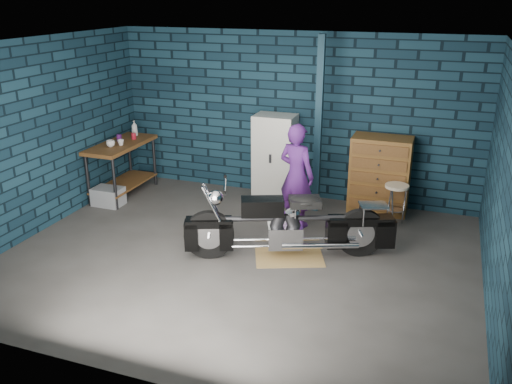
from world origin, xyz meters
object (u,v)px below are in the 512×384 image
Objects in this scene: motorcycle at (290,220)px; storage_bin at (108,196)px; person at (296,175)px; locker at (275,158)px; tool_chest at (380,175)px; workbench at (123,169)px; shop_stool at (395,205)px.

motorcycle reaches higher than storage_bin.
person is 1.13m from locker.
storage_bin is at bearing -163.60° from tool_chest.
locker is (2.43, 1.22, 0.56)m from storage_bin.
person is (3.09, -0.21, 0.31)m from workbench.
shop_stool is at bearing -55.48° from tool_chest.
tool_chest is at bearing 9.80° from workbench.
person is 1.43m from tool_chest.
storage_bin is at bearing 23.12° from person.
workbench is at bearing 92.29° from storage_bin.
tool_chest is (4.16, 0.72, 0.14)m from workbench.
workbench is 2.24× the size of shop_stool.
storage_bin is 4.34m from tool_chest.
workbench is 1.17× the size of tool_chest.
shop_stool is (1.18, 1.52, -0.20)m from motorcycle.
workbench is 0.60× the size of motorcycle.
person is 1.28× the size of tool_chest.
person is (-0.21, 1.03, 0.26)m from motorcycle.
motorcycle reaches higher than shop_stool.
person reaches higher than workbench.
motorcycle is at bearing -127.83° from shop_stool.
locker is at bearing -38.05° from person.
motorcycle is at bearing -66.77° from locker.
tool_chest is at bearing 0.00° from locker.
shop_stool is (2.02, -0.45, -0.39)m from locker.
person is 2.45× the size of shop_stool.
workbench reaches higher than storage_bin.
workbench is 4.23m from tool_chest.
workbench is at bearing -163.65° from locker.
storage_bin is at bearing -170.20° from shop_stool.
person reaches higher than shop_stool.
shop_stool is (1.39, 0.48, -0.45)m from person.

